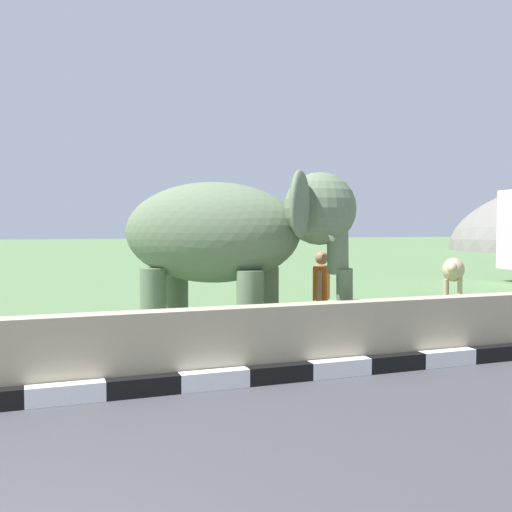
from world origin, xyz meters
TOP-DOWN VIEW (x-y plane):
  - barrier_parapet at (2.00, 4.25)m, footprint 28.00×0.36m
  - elephant at (3.74, 6.18)m, footprint 3.93×3.67m
  - person_handler at (5.30, 5.91)m, footprint 0.45×0.59m
  - cow_near at (11.51, 10.16)m, footprint 1.55×1.71m

SIDE VIEW (x-z plane):
  - barrier_parapet at x=2.00m, z-range 0.00..1.00m
  - cow_near at x=11.51m, z-range 0.26..1.48m
  - person_handler at x=5.30m, z-range 0.10..1.75m
  - elephant at x=3.74m, z-range 0.46..3.40m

